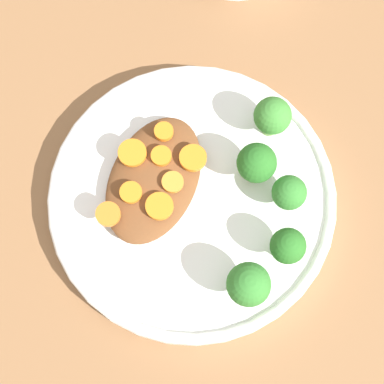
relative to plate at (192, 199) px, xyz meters
The scene contains 16 objects.
ground_plane 0.01m from the plate, ahead, with size 4.00×4.00×0.00m, color #8C603D.
plate is the anchor object (origin of this frame).
stew_mound 0.04m from the plate, 94.70° to the left, with size 0.13×0.08×0.02m, color brown.
broccoli_floret_0 0.11m from the plate, 130.28° to the right, with size 0.04×0.04×0.05m.
broccoli_floret_1 0.11m from the plate, 26.50° to the right, with size 0.04×0.04×0.05m.
broccoli_floret_2 0.07m from the plate, 48.93° to the right, with size 0.04×0.04×0.05m.
broccoli_floret_3 0.11m from the plate, 101.90° to the right, with size 0.03×0.03×0.05m.
broccoli_floret_4 0.09m from the plate, 71.80° to the right, with size 0.03×0.03×0.04m.
carrot_slice_0 0.06m from the plate, 114.09° to the left, with size 0.02×0.02×0.00m, color orange.
carrot_slice_1 0.04m from the plate, 19.33° to the left, with size 0.03×0.03×0.01m, color orange.
carrot_slice_2 0.09m from the plate, 128.31° to the left, with size 0.02×0.02×0.01m, color orange.
carrot_slice_3 0.07m from the plate, 46.18° to the left, with size 0.02×0.02×0.01m, color orange.
carrot_slice_4 0.07m from the plate, 78.57° to the left, with size 0.03×0.03×0.00m, color orange.
carrot_slice_5 0.05m from the plate, 139.70° to the left, with size 0.03×0.03×0.01m, color orange.
carrot_slice_6 0.04m from the plate, 88.74° to the left, with size 0.02×0.02×0.00m, color orange.
carrot_slice_7 0.05m from the plate, 62.58° to the left, with size 0.02×0.02×0.01m, color orange.
Camera 1 is at (-0.16, -0.06, 0.61)m, focal length 60.00 mm.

